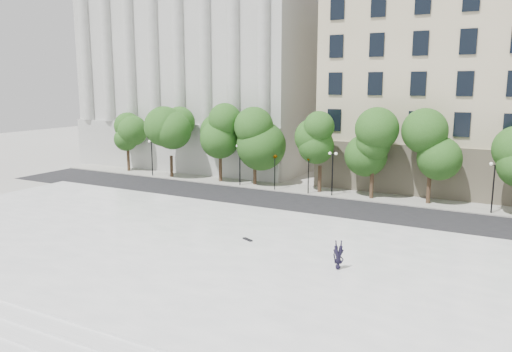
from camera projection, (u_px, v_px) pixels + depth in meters
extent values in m
plane|color=#B8B5AE|center=(128.00, 259.00, 30.92)|extent=(160.00, 160.00, 0.00)
cube|color=white|center=(159.00, 242.00, 33.47)|extent=(44.00, 22.00, 0.45)
cube|color=black|center=(262.00, 200.00, 46.48)|extent=(60.00, 8.00, 0.02)
cube|color=#B1ADA3|center=(289.00, 188.00, 51.66)|extent=(60.00, 4.00, 0.12)
cube|color=#BABBB6|center=(225.00, 71.00, 70.31)|extent=(30.00, 26.00, 25.00)
cylinder|color=black|center=(275.00, 174.00, 50.28)|extent=(0.10, 0.10, 3.50)
imported|color=black|center=(275.00, 153.00, 49.89)|extent=(0.44, 1.83, 0.73)
cylinder|color=black|center=(308.00, 177.00, 48.57)|extent=(0.10, 0.10, 3.50)
imported|color=black|center=(309.00, 156.00, 48.18)|extent=(1.00, 1.76, 0.70)
imported|color=black|center=(338.00, 265.00, 27.98)|extent=(1.18, 1.78, 0.45)
cube|color=black|center=(248.00, 239.00, 33.19)|extent=(0.86, 0.54, 0.09)
cube|color=white|center=(2.00, 311.00, 23.54)|extent=(44.00, 1.00, 0.30)
cylinder|color=#382619|center=(128.00, 160.00, 61.32)|extent=(0.36, 0.36, 2.98)
sphere|color=#1E4A15|center=(127.00, 127.00, 60.58)|extent=(3.46, 3.46, 3.46)
cylinder|color=#382619|center=(172.00, 167.00, 57.38)|extent=(0.36, 0.36, 2.57)
sphere|color=#1E4A15|center=(171.00, 137.00, 56.74)|extent=(3.83, 3.83, 3.83)
cylinder|color=#382619|center=(220.00, 169.00, 54.72)|extent=(0.36, 0.36, 2.98)
sphere|color=#1E4A15|center=(220.00, 132.00, 53.98)|extent=(4.04, 4.04, 4.04)
cylinder|color=#382619|center=(255.00, 173.00, 53.13)|extent=(0.36, 0.36, 2.55)
sphere|color=#1E4A15|center=(255.00, 141.00, 52.49)|extent=(4.57, 4.57, 4.57)
cylinder|color=#382619|center=(320.00, 179.00, 49.32)|extent=(0.36, 0.36, 2.74)
sphere|color=#1E4A15|center=(321.00, 142.00, 48.64)|extent=(3.60, 3.60, 3.60)
cylinder|color=#382619|center=(372.00, 185.00, 46.67)|extent=(0.36, 0.36, 2.68)
sphere|color=#1E4A15|center=(373.00, 147.00, 46.00)|extent=(3.84, 3.84, 3.84)
cylinder|color=#382619|center=(429.00, 189.00, 44.63)|extent=(0.36, 0.36, 2.86)
sphere|color=#1E4A15|center=(431.00, 146.00, 43.92)|extent=(3.88, 3.88, 3.88)
cylinder|color=black|center=(152.00, 160.00, 58.01)|extent=(0.12, 0.12, 4.01)
cube|color=black|center=(151.00, 142.00, 57.65)|extent=(0.60, 0.06, 0.06)
sphere|color=white|center=(149.00, 141.00, 57.77)|extent=(0.28, 0.28, 0.28)
sphere|color=white|center=(153.00, 142.00, 57.49)|extent=(0.28, 0.28, 0.28)
cylinder|color=black|center=(240.00, 167.00, 52.46)|extent=(0.12, 0.12, 4.18)
cube|color=black|center=(240.00, 147.00, 52.08)|extent=(0.60, 0.06, 0.06)
sphere|color=white|center=(237.00, 146.00, 52.20)|extent=(0.28, 0.28, 0.28)
sphere|color=white|center=(242.00, 146.00, 51.92)|extent=(0.28, 0.28, 0.28)
cylinder|color=black|center=(332.00, 176.00, 47.68)|extent=(0.12, 0.12, 4.08)
cube|color=black|center=(333.00, 154.00, 47.31)|extent=(0.60, 0.06, 0.06)
sphere|color=white|center=(330.00, 153.00, 47.43)|extent=(0.28, 0.28, 0.28)
sphere|color=white|center=(336.00, 154.00, 47.15)|extent=(0.28, 0.28, 0.28)
cylinder|color=black|center=(493.00, 190.00, 41.14)|extent=(0.12, 0.12, 4.14)
cube|color=black|center=(495.00, 165.00, 40.76)|extent=(0.60, 0.06, 0.06)
sphere|color=white|center=(491.00, 164.00, 40.89)|extent=(0.28, 0.28, 0.28)
sphere|color=white|center=(499.00, 164.00, 40.61)|extent=(0.28, 0.28, 0.28)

